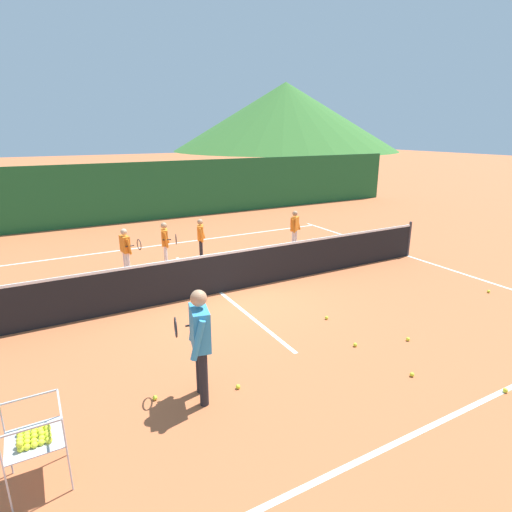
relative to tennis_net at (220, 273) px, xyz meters
name	(u,v)px	position (x,y,z in m)	size (l,w,h in m)	color
ground_plane	(220,293)	(0.00, 0.00, -0.50)	(120.00, 120.00, 0.00)	#BC6038
line_baseline_near	(404,439)	(0.00, -5.51, -0.50)	(12.37, 0.08, 0.01)	white
line_baseline_far	(161,245)	(0.00, 4.79, -0.50)	(12.37, 0.08, 0.01)	white
line_sideline_east	(407,256)	(6.19, 0.00, -0.50)	(0.08, 10.30, 0.01)	white
line_service_center	(220,292)	(0.00, 0.00, -0.50)	(0.08, 6.32, 0.01)	white
tennis_net	(220,273)	(0.00, 0.00, 0.00)	(12.48, 0.08, 1.05)	#333338
instructor	(199,335)	(-1.86, -3.52, 0.49)	(0.44, 0.81, 1.64)	black
student_0	(126,247)	(-1.60, 2.39, 0.24)	(0.46, 0.57, 1.23)	silver
student_1	(165,240)	(-0.50, 2.53, 0.25)	(0.41, 0.67, 1.25)	silver
student_2	(201,235)	(0.59, 2.67, 0.23)	(0.36, 0.48, 1.21)	black
student_3	(295,226)	(3.60, 2.27, 0.24)	(0.48, 0.40, 1.24)	silver
ball_cart	(34,437)	(-3.94, -4.07, 0.08)	(0.58, 0.58, 0.90)	#B7B7BC
tennis_ball_0	(489,291)	(5.51, -3.04, -0.47)	(0.07, 0.07, 0.07)	yellow
tennis_ball_1	(327,318)	(1.29, -2.34, -0.47)	(0.07, 0.07, 0.07)	yellow
tennis_ball_2	(155,398)	(-2.47, -3.25, -0.47)	(0.07, 0.07, 0.07)	yellow
tennis_ball_3	(355,345)	(1.04, -3.46, -0.47)	(0.07, 0.07, 0.07)	yellow
tennis_ball_4	(408,339)	(2.02, -3.76, -0.47)	(0.07, 0.07, 0.07)	yellow
tennis_ball_5	(412,374)	(1.18, -4.59, -0.47)	(0.07, 0.07, 0.07)	yellow
tennis_ball_6	(238,387)	(-1.32, -3.58, -0.47)	(0.07, 0.07, 0.07)	yellow
tennis_ball_8	(505,390)	(2.05, -5.54, -0.47)	(0.07, 0.07, 0.07)	yellow
windscreen_fence	(130,193)	(0.00, 8.90, 0.71)	(27.22, 0.08, 2.42)	#1E5B2D
hill_0	(285,117)	(39.00, 58.15, 5.38)	(40.41, 40.41, 11.77)	#38702D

